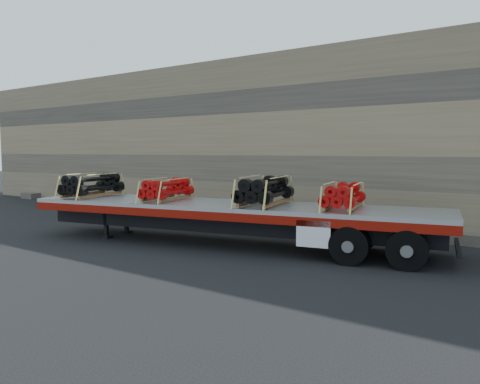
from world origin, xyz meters
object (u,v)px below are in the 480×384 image
object	(u,v)px
bundle_front	(92,186)
bundle_midfront	(167,190)
trailer	(228,224)
bundle_rear	(343,197)
bundle_midrear	(265,191)

from	to	relation	value
bundle_front	bundle_midfront	distance (m)	3.13
trailer	bundle_front	size ratio (longest dim) A/B	5.96
trailer	bundle_midfront	size ratio (longest dim) A/B	6.78
trailer	bundle_rear	bearing A→B (deg)	0.00
bundle_midfront	bundle_rear	xyz separation A→B (m)	(5.73, 1.26, -0.00)
trailer	bundle_front	bearing A→B (deg)	180.00
trailer	bundle_rear	xyz separation A→B (m)	(3.55, 0.78, 1.02)
trailer	bundle_rear	distance (m)	3.77
bundle_front	bundle_midrear	bearing A→B (deg)	0.00
bundle_midfront	bundle_rear	size ratio (longest dim) A/B	1.00
bundle_front	bundle_rear	bearing A→B (deg)	0.00
bundle_front	trailer	bearing A→B (deg)	0.00
trailer	bundle_midfront	world-z (taller)	bundle_midfront
trailer	bundle_midfront	bearing A→B (deg)	-180.00
trailer	bundle_rear	size ratio (longest dim) A/B	6.80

